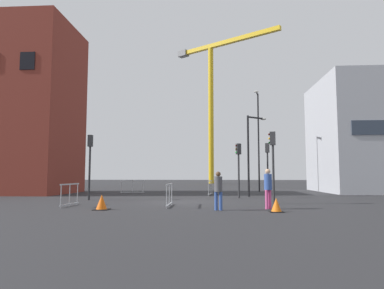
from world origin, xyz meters
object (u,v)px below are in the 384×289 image
Objects in this scene: traffic_light_island at (238,161)px; streetlamp_tall at (258,135)px; traffic_light_corner at (268,160)px; traffic_cone_striped at (102,203)px; pedestrian_waiting at (268,185)px; traffic_light_far at (238,160)px; traffic_cone_orange at (276,206)px; traffic_light_median at (273,155)px; pedestrian_walking at (218,188)px; construction_crane at (213,88)px; traffic_light_near at (90,156)px; streetlamp_short at (251,147)px.

streetlamp_tall is at bearing 74.10° from traffic_light_island.
traffic_light_corner is 5.93× the size of traffic_cone_striped.
traffic_light_corner reaches higher than pedestrian_waiting.
traffic_light_far is at bearing -132.73° from streetlamp_tall.
traffic_light_far reaches higher than traffic_cone_orange.
traffic_light_corner is 2.18× the size of pedestrian_waiting.
traffic_light_far is at bearing 123.60° from traffic_light_corner.
traffic_light_median is at bearing -96.71° from traffic_light_corner.
pedestrian_walking reaches higher than traffic_cone_orange.
construction_crane is 38.16× the size of traffic_cone_striped.
traffic_cone_orange is (0.48, -14.41, -2.44)m from traffic_light_far.
traffic_light_corner is 12.70m from traffic_light_near.
traffic_cone_striped is 7.35m from traffic_cone_orange.
streetlamp_short reaches higher than pedestrian_waiting.
traffic_light_island is (1.62, -36.21, -14.15)m from construction_crane.
construction_crane reaches higher than traffic_light_near.
pedestrian_waiting is at bearing -86.80° from construction_crane.
pedestrian_waiting is at bearing 95.84° from traffic_cone_orange.
traffic_light_corner reaches higher than traffic_light_median.
pedestrian_waiting is (-1.59, -10.26, -1.56)m from traffic_light_corner.
traffic_light_near is at bearing -100.86° from construction_crane.
traffic_light_near reaches higher than pedestrian_waiting.
streetlamp_tall is 17.26m from traffic_cone_orange.
pedestrian_walking is 2.53× the size of traffic_cone_striped.
streetlamp_tall reaches higher than traffic_light_far.
traffic_light_median is 0.93× the size of traffic_light_far.
traffic_light_island is (-2.38, -8.36, -2.66)m from streetlamp_tall.
traffic_light_near is 6.45m from traffic_cone_striped.
traffic_light_near is (-9.44, -8.56, -0.09)m from traffic_light_far.
traffic_light_near is at bearing 154.72° from pedestrian_waiting.
construction_crane is 30.39m from streetlamp_tall.
traffic_light_corner is 11.70m from pedestrian_walking.
pedestrian_waiting reaches higher than traffic_cone_orange.
pedestrian_walking is (0.21, -43.83, -15.59)m from construction_crane.
pedestrian_walking is (-2.40, -9.27, -2.46)m from streetlamp_short.
streetlamp_tall is 7.04m from streetlamp_short.
pedestrian_walking is at bearing -130.49° from traffic_light_median.
traffic_cone_orange is (2.53, -44.36, -16.27)m from construction_crane.
traffic_light_far is at bearing 96.87° from streetlamp_short.
streetlamp_tall reaches higher than traffic_light_median.
streetlamp_tall is at bearing 61.34° from traffic_cone_striped.
traffic_cone_striped is (2.59, -5.44, -2.31)m from traffic_light_near.
streetlamp_short is 4.69m from traffic_light_far.
streetlamp_tall reaches higher than pedestrian_waiting.
traffic_light_far is at bearing 42.18° from traffic_light_near.
traffic_light_island is at bearing 50.33° from traffic_cone_striped.
traffic_cone_striped is at bearing -128.47° from traffic_light_corner.
pedestrian_walking reaches higher than traffic_cone_striped.
traffic_cone_striped is (-7.91, -3.52, -2.23)m from traffic_light_median.
traffic_light_median is 3.17m from pedestrian_waiting.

